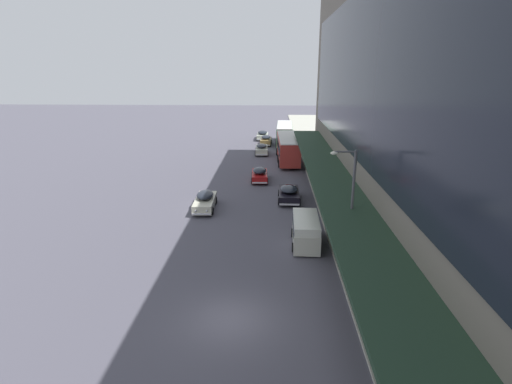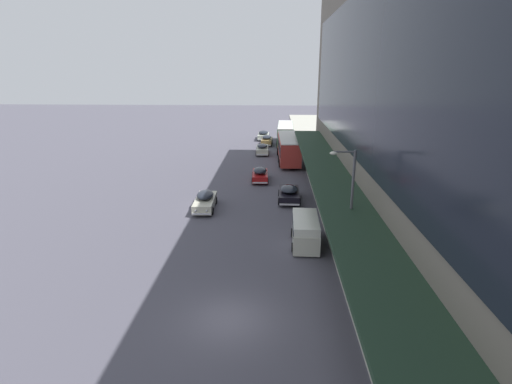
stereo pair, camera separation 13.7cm
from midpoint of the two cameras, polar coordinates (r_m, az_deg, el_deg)
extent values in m
plane|color=#4F4D59|center=(20.51, -3.87, -17.70)|extent=(240.00, 240.00, 0.00)
cube|color=#AEAD9E|center=(22.27, 26.93, -16.43)|extent=(10.00, 180.00, 0.15)
cube|color=#696257|center=(19.04, 31.11, 10.51)|extent=(6.00, 80.00, 20.60)
cube|color=black|center=(17.75, 22.70, 14.66)|extent=(0.10, 73.60, 11.53)
cube|color=#1D3323|center=(19.00, 15.65, -8.07)|extent=(3.20, 72.00, 0.24)
cube|color=#4F925C|center=(65.33, 4.02, 8.33)|extent=(2.73, 10.77, 2.75)
cube|color=black|center=(65.29, 4.03, 8.62)|extent=(2.74, 9.91, 1.21)
cube|color=silver|center=(65.13, 4.05, 9.57)|extent=(2.63, 10.76, 0.12)
cube|color=black|center=(70.52, 4.05, 9.90)|extent=(1.21, 0.09, 0.36)
cylinder|color=black|center=(69.13, 3.00, 7.81)|extent=(0.28, 1.01, 1.00)
cylinder|color=black|center=(69.13, 5.02, 7.77)|extent=(0.28, 1.01, 1.00)
cylinder|color=black|center=(62.28, 2.87, 6.78)|extent=(0.28, 1.01, 1.00)
cylinder|color=black|center=(62.28, 5.11, 6.73)|extent=(0.28, 1.01, 1.00)
cylinder|color=black|center=(64.75, 2.92, 7.18)|extent=(0.28, 1.01, 1.00)
cylinder|color=black|center=(64.75, 5.07, 7.13)|extent=(0.28, 1.01, 1.00)
cube|color=#AB302A|center=(52.92, 4.49, 6.27)|extent=(2.78, 11.27, 2.81)
cube|color=black|center=(52.86, 4.50, 6.63)|extent=(2.80, 10.38, 1.24)
cube|color=silver|center=(52.67, 4.53, 7.83)|extent=(2.68, 11.27, 0.12)
cube|color=black|center=(58.28, 4.19, 8.44)|extent=(1.25, 0.09, 0.36)
cylinder|color=black|center=(56.84, 2.97, 5.77)|extent=(0.27, 1.01, 1.00)
cylinder|color=black|center=(56.98, 5.49, 5.74)|extent=(0.27, 1.01, 1.00)
cylinder|color=black|center=(49.72, 3.25, 4.11)|extent=(0.27, 1.01, 1.00)
cylinder|color=black|center=(49.88, 6.13, 4.08)|extent=(0.27, 1.01, 1.00)
cylinder|color=black|center=(52.29, 3.14, 4.76)|extent=(0.27, 1.01, 1.00)
cylinder|color=black|center=(52.44, 5.88, 4.73)|extent=(0.27, 1.01, 1.00)
cube|color=olive|center=(64.63, 1.38, 7.28)|extent=(1.82, 4.29, 0.81)
ellipsoid|color=#1E232D|center=(64.31, 1.37, 7.84)|extent=(1.53, 2.38, 0.60)
cube|color=silver|center=(66.79, 1.50, 7.39)|extent=(1.54, 0.19, 0.14)
cube|color=silver|center=(62.55, 1.25, 6.72)|extent=(1.54, 0.19, 0.14)
sphere|color=silver|center=(66.74, 1.11, 7.64)|extent=(0.18, 0.18, 0.18)
sphere|color=silver|center=(66.69, 1.88, 7.63)|extent=(0.18, 0.18, 0.18)
cylinder|color=black|center=(66.02, 0.74, 7.23)|extent=(0.17, 0.65, 0.64)
cylinder|color=black|center=(65.92, 2.16, 7.20)|extent=(0.17, 0.65, 0.64)
cylinder|color=black|center=(63.45, 0.56, 6.82)|extent=(0.17, 0.65, 0.64)
cylinder|color=black|center=(63.35, 2.03, 6.80)|extent=(0.17, 0.65, 0.64)
cube|color=beige|center=(57.61, 0.74, 6.06)|extent=(1.81, 4.61, 0.79)
ellipsoid|color=#1E232D|center=(57.27, 0.74, 6.63)|extent=(1.55, 2.55, 0.51)
cube|color=silver|center=(59.95, 0.74, 6.26)|extent=(1.61, 0.16, 0.14)
cube|color=silver|center=(55.37, 0.73, 5.35)|extent=(1.61, 0.16, 0.14)
sphere|color=silver|center=(59.87, 0.29, 6.53)|extent=(0.18, 0.18, 0.18)
sphere|color=silver|center=(59.87, 1.19, 6.53)|extent=(0.18, 0.18, 0.18)
cylinder|color=black|center=(59.06, -0.09, 6.05)|extent=(0.16, 0.64, 0.64)
cylinder|color=black|center=(59.06, 1.56, 6.04)|extent=(0.16, 0.64, 0.64)
cylinder|color=black|center=(56.29, -0.13, 5.49)|extent=(0.16, 0.64, 0.64)
cylinder|color=black|center=(56.29, 1.59, 5.49)|extent=(0.16, 0.64, 0.64)
cube|color=beige|center=(35.02, -7.41, -1.49)|extent=(1.77, 4.56, 0.74)
ellipsoid|color=#1E232D|center=(35.03, -7.41, -0.39)|extent=(1.51, 2.53, 0.59)
cube|color=silver|center=(32.94, -7.93, -3.14)|extent=(1.55, 0.17, 0.14)
cube|color=silver|center=(37.26, -6.94, -0.68)|extent=(1.55, 0.17, 0.14)
sphere|color=silver|center=(32.81, -7.17, -2.69)|extent=(0.18, 0.18, 0.18)
sphere|color=silver|center=(32.94, -8.71, -2.67)|extent=(0.18, 0.18, 0.18)
cylinder|color=black|center=(33.70, -6.34, -2.70)|extent=(0.16, 0.64, 0.64)
cylinder|color=black|center=(33.93, -9.07, -2.68)|extent=(0.16, 0.64, 0.64)
cylinder|color=black|center=(36.32, -5.84, -1.20)|extent=(0.16, 0.64, 0.64)
cylinder|color=black|center=(36.53, -8.37, -1.19)|extent=(0.16, 0.64, 0.64)
cube|color=beige|center=(76.51, 4.22, 8.76)|extent=(2.06, 4.74, 0.72)
ellipsoid|color=#1E232D|center=(76.19, 4.24, 9.19)|extent=(1.74, 2.64, 0.56)
cube|color=silver|center=(78.88, 4.08, 8.86)|extent=(1.74, 0.21, 0.14)
cube|color=silver|center=(74.20, 4.36, 8.33)|extent=(1.74, 0.21, 0.14)
sphere|color=silver|center=(78.78, 3.71, 9.05)|extent=(0.18, 0.18, 0.18)
sphere|color=silver|center=(78.86, 4.45, 9.04)|extent=(0.18, 0.18, 0.18)
cylinder|color=black|center=(77.90, 3.45, 8.73)|extent=(0.17, 0.65, 0.64)
cylinder|color=black|center=(78.05, 4.81, 8.72)|extent=(0.17, 0.65, 0.64)
cylinder|color=black|center=(75.06, 3.60, 8.41)|extent=(0.17, 0.65, 0.64)
cylinder|color=black|center=(75.21, 5.01, 8.39)|extent=(0.17, 0.65, 0.64)
cube|color=#A41516|center=(43.54, 0.43, 2.35)|extent=(1.77, 4.17, 0.71)
ellipsoid|color=#1E232D|center=(43.18, 0.44, 3.10)|extent=(1.51, 2.31, 0.63)
cube|color=silver|center=(45.63, 0.43, 2.78)|extent=(1.56, 0.17, 0.14)
cube|color=silver|center=(41.56, 0.43, 1.33)|extent=(1.56, 0.17, 0.14)
sphere|color=silver|center=(45.54, -0.13, 3.08)|extent=(0.18, 0.18, 0.18)
sphere|color=silver|center=(45.54, 1.00, 3.08)|extent=(0.18, 0.18, 0.18)
cylinder|color=black|center=(44.85, -0.61, 2.45)|extent=(0.16, 0.64, 0.64)
cylinder|color=black|center=(44.85, 1.48, 2.45)|extent=(0.16, 0.64, 0.64)
cylinder|color=black|center=(42.39, -0.67, 1.58)|extent=(0.16, 0.64, 0.64)
cylinder|color=black|center=(42.39, 1.54, 1.57)|extent=(0.16, 0.64, 0.64)
cube|color=beige|center=(69.76, 0.88, 8.00)|extent=(1.90, 4.49, 0.75)
ellipsoid|color=#1E232D|center=(69.43, 0.88, 8.51)|extent=(1.65, 2.48, 0.63)
cube|color=silver|center=(72.05, 0.95, 8.11)|extent=(1.76, 0.14, 0.14)
cube|color=silver|center=(67.54, 0.81, 7.50)|extent=(1.76, 0.14, 0.14)
sphere|color=silver|center=(71.99, 0.54, 8.33)|extent=(0.18, 0.18, 0.18)
sphere|color=silver|center=(71.96, 1.36, 8.32)|extent=(0.18, 0.18, 0.18)
cylinder|color=black|center=(71.21, 0.17, 7.96)|extent=(0.15, 0.64, 0.64)
cylinder|color=black|center=(71.14, 1.67, 7.95)|extent=(0.15, 0.64, 0.64)
cylinder|color=black|center=(68.48, 0.06, 7.59)|extent=(0.15, 0.64, 0.64)
cylinder|color=black|center=(68.41, 1.62, 7.58)|extent=(0.15, 0.64, 0.64)
cube|color=black|center=(37.03, 4.61, -0.37)|extent=(1.91, 4.32, 0.73)
ellipsoid|color=#1E232D|center=(36.65, 4.64, 0.46)|extent=(1.66, 2.38, 0.58)
cube|color=silver|center=(39.19, 4.54, 0.29)|extent=(1.75, 0.15, 0.14)
cube|color=silver|center=(35.02, 4.68, -1.79)|extent=(1.75, 0.15, 0.14)
sphere|color=silver|center=(39.08, 3.80, 0.67)|extent=(0.18, 0.18, 0.18)
sphere|color=silver|center=(39.11, 5.29, 0.64)|extent=(0.18, 0.18, 0.18)
cylinder|color=black|center=(38.37, 3.18, -0.13)|extent=(0.15, 0.64, 0.64)
cylinder|color=black|center=(38.42, 5.94, -0.18)|extent=(0.15, 0.64, 0.64)
cylinder|color=black|center=(35.84, 3.17, -1.39)|extent=(0.15, 0.64, 0.64)
cylinder|color=black|center=(35.89, 6.12, -1.44)|extent=(0.15, 0.64, 0.64)
cube|color=beige|center=(27.98, 6.96, -6.01)|extent=(1.87, 4.35, 1.29)
cube|color=silver|center=(27.68, 7.02, -4.51)|extent=(1.83, 4.26, 0.83)
cube|color=black|center=(27.71, 7.01, -4.69)|extent=(1.89, 3.92, 0.41)
ellipsoid|color=beige|center=(29.87, 6.77, -4.18)|extent=(1.63, 0.64, 1.11)
cylinder|color=black|center=(29.26, 5.09, -5.82)|extent=(0.18, 0.64, 0.64)
cylinder|color=black|center=(29.36, 8.52, -5.86)|extent=(0.18, 0.64, 0.64)
cylinder|color=black|center=(26.98, 5.18, -7.88)|extent=(0.18, 0.64, 0.64)
cylinder|color=black|center=(27.09, 8.92, -7.92)|extent=(0.18, 0.64, 0.64)
cylinder|color=black|center=(21.06, 14.85, -15.40)|extent=(0.16, 0.16, 0.85)
cylinder|color=black|center=(20.94, 14.61, -15.58)|extent=(0.16, 0.16, 0.85)
cube|color=black|center=(20.60, 14.90, -13.67)|extent=(0.45, 0.46, 0.70)
cylinder|color=black|center=(20.78, 15.29, -13.30)|extent=(0.10, 0.10, 0.63)
cylinder|color=black|center=(20.39, 14.51, -13.87)|extent=(0.10, 0.10, 0.63)
sphere|color=tan|center=(20.37, 15.00, -12.55)|extent=(0.22, 0.22, 0.22)
cylinder|color=black|center=(20.34, 15.01, -12.37)|extent=(0.33, 0.33, 0.02)
cylinder|color=black|center=(20.31, 15.03, -12.22)|extent=(0.21, 0.21, 0.12)
cylinder|color=#4C4C51|center=(23.97, 13.33, -2.67)|extent=(0.16, 0.16, 7.24)
cylinder|color=#4C4C51|center=(22.93, 12.46, 5.64)|extent=(1.20, 0.10, 0.10)
ellipsoid|color=silver|center=(22.85, 10.96, 5.48)|extent=(0.44, 0.28, 0.20)
cylinder|color=red|center=(21.92, 14.68, -14.45)|extent=(0.20, 0.20, 0.55)
sphere|color=red|center=(21.74, 14.75, -13.70)|extent=(0.18, 0.18, 0.18)
cylinder|color=red|center=(22.03, 14.61, -14.19)|extent=(0.08, 0.10, 0.08)
cylinder|color=red|center=(21.78, 14.77, -14.60)|extent=(0.08, 0.10, 0.08)
camera|label=1|loc=(0.07, -90.12, -0.04)|focal=28.00mm
camera|label=2|loc=(0.07, 89.88, 0.04)|focal=28.00mm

